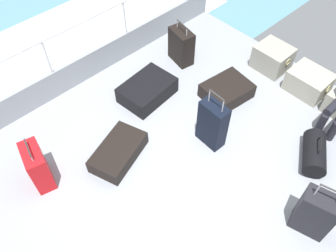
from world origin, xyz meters
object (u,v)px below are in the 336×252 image
suitcase_5 (212,124)px  suitcase_3 (315,213)px  suitcase_1 (38,166)px  suitcase_7 (227,91)px  suitcase_4 (118,152)px  suitcase_2 (147,90)px  suitcase_6 (181,46)px  duffel_bag (314,153)px  cargo_crate_1 (309,82)px  cargo_crate_0 (272,58)px

suitcase_5 → suitcase_3: bearing=-3.4°
suitcase_1 → suitcase_7: (0.64, 2.81, -0.18)m
suitcase_4 → suitcase_5: suitcase_5 is taller
suitcase_2 → suitcase_7: size_ratio=1.14×
suitcase_2 → suitcase_6: suitcase_6 is taller
duffel_bag → cargo_crate_1: bearing=126.0°
cargo_crate_0 → suitcase_3: bearing=-44.9°
suitcase_3 → suitcase_7: suitcase_3 is taller
suitcase_3 → duffel_bag: suitcase_3 is taller
suitcase_1 → suitcase_6: 2.94m
suitcase_2 → suitcase_5: 1.25m
suitcase_2 → suitcase_3: size_ratio=0.99×
suitcase_2 → suitcase_7: 1.21m
suitcase_7 → duffel_bag: (1.55, -0.05, 0.03)m
suitcase_4 → suitcase_3: bearing=23.7°
suitcase_1 → suitcase_5: 2.26m
cargo_crate_0 → suitcase_1: (-0.70, -3.86, 0.10)m
suitcase_3 → suitcase_6: bearing=162.2°
suitcase_4 → suitcase_5: (0.65, 1.09, 0.25)m
cargo_crate_0 → suitcase_5: bearing=-79.6°
duffel_bag → suitcase_3: bearing=-61.0°
cargo_crate_0 → suitcase_4: size_ratio=0.64×
suitcase_3 → duffel_bag: size_ratio=1.29×
suitcase_3 → suitcase_4: 2.48m
suitcase_2 → suitcase_7: (0.83, 0.88, -0.02)m
suitcase_6 → suitcase_3: bearing=-17.8°
suitcase_5 → suitcase_1: bearing=-117.4°
suitcase_7 → duffel_bag: size_ratio=1.12×
suitcase_1 → suitcase_3: suitcase_3 is taller
cargo_crate_0 → suitcase_7: 1.05m
suitcase_1 → suitcase_3: size_ratio=0.81×
suitcase_2 → suitcase_3: 2.85m
cargo_crate_1 → duffel_bag: duffel_bag is taller
suitcase_6 → suitcase_5: bearing=-31.1°
suitcase_3 → duffel_bag: (-0.47, 0.85, -0.18)m
cargo_crate_0 → suitcase_7: size_ratio=0.76×
suitcase_3 → suitcase_6: suitcase_3 is taller
suitcase_1 → suitcase_6: suitcase_6 is taller
suitcase_5 → suitcase_6: bearing=148.9°
cargo_crate_1 → suitcase_2: (-1.60, -1.89, -0.04)m
duffel_bag → suitcase_6: bearing=176.8°
suitcase_1 → suitcase_5: (1.04, 2.00, 0.06)m
suitcase_3 → suitcase_4: size_ratio=0.97×
cargo_crate_1 → suitcase_3: suitcase_3 is taller
suitcase_3 → suitcase_1: bearing=-144.3°
suitcase_7 → duffel_bag: 1.55m
suitcase_4 → duffel_bag: 2.57m
suitcase_6 → suitcase_7: 1.10m
suitcase_1 → suitcase_7: size_ratio=0.93×
cargo_crate_1 → duffel_bag: (0.78, -1.07, -0.03)m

